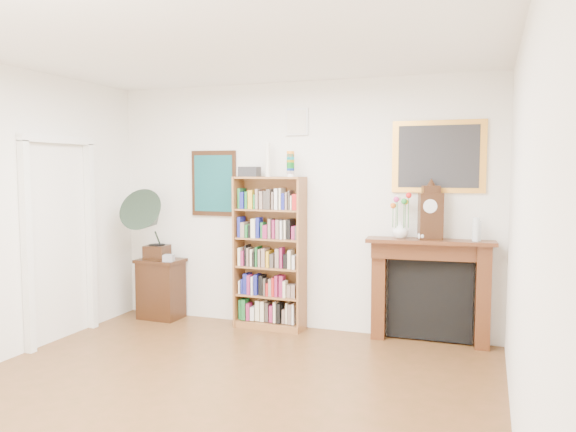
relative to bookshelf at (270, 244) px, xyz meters
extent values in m
cube|color=#543919|center=(0.28, -2.34, -0.97)|extent=(4.50, 5.00, 0.01)
cube|color=white|center=(0.28, -2.34, 1.83)|extent=(4.50, 5.00, 0.01)
cube|color=white|center=(0.28, 0.16, 0.43)|extent=(4.50, 0.01, 2.80)
cube|color=white|center=(2.53, -2.34, 0.43)|extent=(0.01, 5.00, 2.80)
cube|color=white|center=(-1.93, -1.61, 0.08)|extent=(0.08, 0.08, 2.10)
cube|color=white|center=(-1.93, -0.67, 0.08)|extent=(0.08, 0.08, 2.10)
cube|color=white|center=(-1.93, -1.14, 1.16)|extent=(0.08, 1.02, 0.08)
cube|color=black|center=(-0.77, 0.15, 0.68)|extent=(0.58, 0.03, 0.78)
cube|color=#114E52|center=(-0.77, 0.13, 0.68)|extent=(0.50, 0.01, 0.67)
cube|color=white|center=(0.28, 0.15, 1.38)|extent=(0.26, 0.03, 0.30)
cube|color=silver|center=(0.28, 0.13, 1.38)|extent=(0.22, 0.01, 0.26)
cube|color=gold|center=(1.83, 0.15, 0.98)|extent=(0.95, 0.03, 0.75)
cube|color=#262628|center=(1.83, 0.13, 0.98)|extent=(0.82, 0.01, 0.65)
cube|color=brown|center=(-0.39, 0.00, -0.10)|extent=(0.03, 0.28, 1.74)
cube|color=brown|center=(0.39, 0.00, -0.10)|extent=(0.03, 0.28, 1.74)
cube|color=brown|center=(0.00, 0.00, 0.76)|extent=(0.81, 0.31, 0.02)
cube|color=brown|center=(0.00, 0.00, -0.93)|extent=(0.81, 0.31, 0.08)
cube|color=brown|center=(0.00, 0.14, -0.10)|extent=(0.80, 0.04, 1.74)
cube|color=brown|center=(0.00, 0.00, -0.59)|extent=(0.76, 0.29, 0.02)
cube|color=brown|center=(0.00, 0.00, -0.27)|extent=(0.76, 0.29, 0.02)
cube|color=brown|center=(0.00, 0.00, 0.06)|extent=(0.76, 0.29, 0.02)
cube|color=brown|center=(0.00, 0.00, 0.39)|extent=(0.76, 0.29, 0.02)
cube|color=black|center=(-1.41, -0.05, -0.60)|extent=(0.55, 0.41, 0.73)
cube|color=#441E0F|center=(1.25, 0.05, -0.44)|extent=(0.16, 0.20, 1.06)
cube|color=#441E0F|center=(2.31, 0.05, -0.44)|extent=(0.16, 0.20, 1.06)
cube|color=#441E0F|center=(1.78, 0.05, 0.00)|extent=(1.22, 0.29, 0.17)
cube|color=#441E0F|center=(1.78, 0.01, 0.11)|extent=(1.32, 0.42, 0.04)
cube|color=black|center=(1.78, 0.11, -0.53)|extent=(0.88, 0.09, 0.85)
cube|color=black|center=(-1.48, 0.00, -0.16)|extent=(0.28, 0.28, 0.16)
cylinder|color=black|center=(-1.48, 0.00, -0.07)|extent=(0.22, 0.22, 0.01)
cone|color=#293C30|center=(-1.48, -0.16, 0.28)|extent=(0.58, 0.70, 0.68)
cube|color=#AEAFBA|center=(-1.22, -0.16, -0.20)|extent=(0.15, 0.15, 0.08)
cube|color=black|center=(1.78, 0.01, 0.37)|extent=(0.27, 0.20, 0.48)
cylinder|color=white|center=(1.78, -0.06, 0.48)|extent=(0.14, 0.06, 0.14)
cube|color=black|center=(1.78, 0.01, 0.64)|extent=(0.20, 0.16, 0.09)
imported|color=white|center=(1.47, 0.01, 0.22)|extent=(0.17, 0.17, 0.17)
imported|color=silver|center=(1.69, -0.05, 0.16)|extent=(0.10, 0.10, 0.06)
cylinder|color=silver|center=(2.22, 0.01, 0.25)|extent=(0.07, 0.07, 0.24)
cylinder|color=silver|center=(2.24, 0.04, 0.23)|extent=(0.06, 0.06, 0.20)
camera|label=1|loc=(2.33, -5.88, 0.85)|focal=35.00mm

